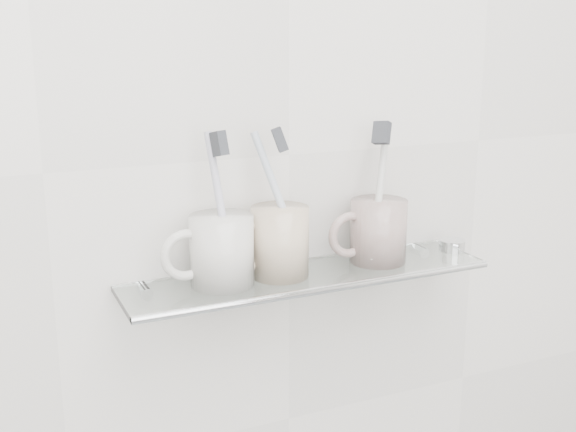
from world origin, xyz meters
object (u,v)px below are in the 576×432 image
mug_center (280,242)px  mug_right (378,231)px  mug_left (222,250)px  shelf_glass (308,276)px

mug_center → mug_right: size_ratio=1.06×
mug_left → mug_right: (0.23, 0.00, -0.00)m
shelf_glass → mug_center: mug_center is taller
shelf_glass → mug_right: size_ratio=5.67×
mug_left → mug_center: mug_center is taller
shelf_glass → mug_left: 0.13m
shelf_glass → mug_left: size_ratio=5.52×
mug_center → mug_right: mug_center is taller
mug_left → mug_right: mug_left is taller
shelf_glass → mug_left: mug_left is taller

